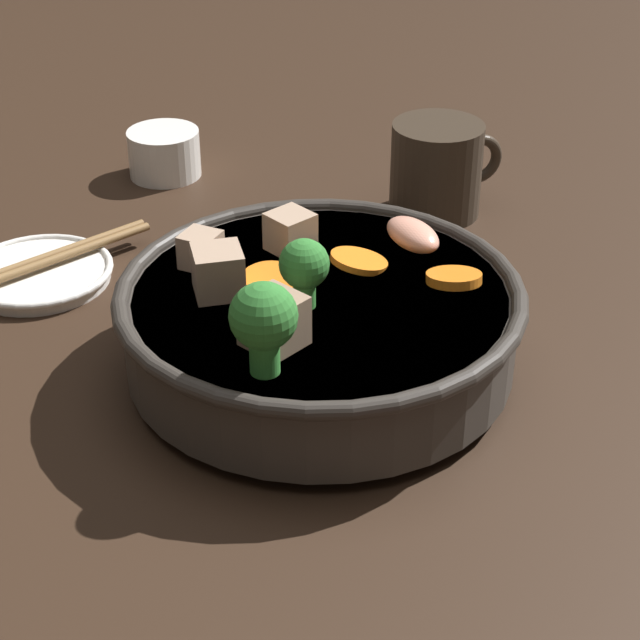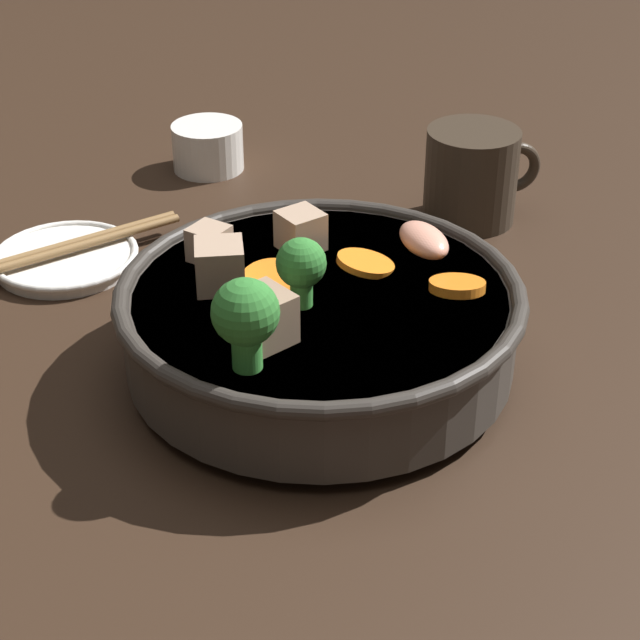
{
  "view_description": "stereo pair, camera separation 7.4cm",
  "coord_description": "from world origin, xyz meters",
  "px_view_note": "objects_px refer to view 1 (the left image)",
  "views": [
    {
      "loc": [
        -0.2,
        -0.59,
        0.43
      ],
      "look_at": [
        0.0,
        0.0,
        0.04
      ],
      "focal_mm": 60.0,
      "sensor_mm": 36.0,
      "label": 1
    },
    {
      "loc": [
        -0.13,
        -0.61,
        0.43
      ],
      "look_at": [
        0.0,
        0.0,
        0.04
      ],
      "focal_mm": 60.0,
      "sensor_mm": 36.0,
      "label": 2
    }
  ],
  "objects_px": {
    "tea_cup": "(164,153)",
    "chopsticks_pair": "(37,263)",
    "stirfry_bowl": "(319,318)",
    "dark_mug": "(438,169)",
    "side_saucer": "(38,273)"
  },
  "relations": [
    {
      "from": "tea_cup",
      "to": "dark_mug",
      "type": "distance_m",
      "value": 0.27
    },
    {
      "from": "side_saucer",
      "to": "dark_mug",
      "type": "relative_size",
      "value": 1.15
    },
    {
      "from": "stirfry_bowl",
      "to": "dark_mug",
      "type": "distance_m",
      "value": 0.28
    },
    {
      "from": "tea_cup",
      "to": "chopsticks_pair",
      "type": "height_order",
      "value": "tea_cup"
    },
    {
      "from": "stirfry_bowl",
      "to": "side_saucer",
      "type": "height_order",
      "value": "stirfry_bowl"
    },
    {
      "from": "dark_mug",
      "to": "side_saucer",
      "type": "bearing_deg",
      "value": -178.02
    },
    {
      "from": "dark_mug",
      "to": "chopsticks_pair",
      "type": "bearing_deg",
      "value": -178.02
    },
    {
      "from": "tea_cup",
      "to": "chopsticks_pair",
      "type": "bearing_deg",
      "value": -129.17
    },
    {
      "from": "tea_cup",
      "to": "chopsticks_pair",
      "type": "distance_m",
      "value": 0.22
    },
    {
      "from": "stirfry_bowl",
      "to": "side_saucer",
      "type": "xyz_separation_m",
      "value": [
        -0.17,
        0.2,
        -0.04
      ]
    },
    {
      "from": "side_saucer",
      "to": "tea_cup",
      "type": "xyz_separation_m",
      "value": [
        0.14,
        0.17,
        0.02
      ]
    },
    {
      "from": "tea_cup",
      "to": "chopsticks_pair",
      "type": "relative_size",
      "value": 0.35
    },
    {
      "from": "stirfry_bowl",
      "to": "tea_cup",
      "type": "bearing_deg",
      "value": 94.83
    },
    {
      "from": "stirfry_bowl",
      "to": "dark_mug",
      "type": "bearing_deg",
      "value": 48.68
    },
    {
      "from": "chopsticks_pair",
      "to": "dark_mug",
      "type": "bearing_deg",
      "value": 1.98
    }
  ]
}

